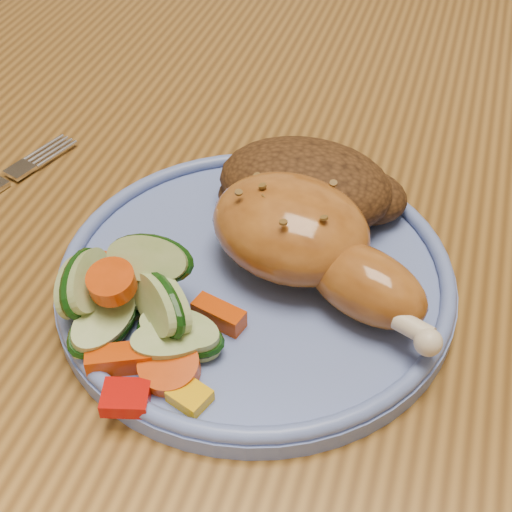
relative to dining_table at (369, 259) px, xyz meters
name	(u,v)px	position (x,y,z in m)	size (l,w,h in m)	color
dining_table	(369,259)	(0.00, 0.00, 0.00)	(0.90, 1.40, 0.75)	brown
chair_far	(429,81)	(0.00, 0.63, -0.17)	(0.42, 0.42, 0.91)	#4C2D16
plate	(256,280)	(-0.06, -0.14, 0.09)	(0.25, 0.25, 0.01)	#586DB3
plate_rim	(256,268)	(-0.06, -0.14, 0.10)	(0.25, 0.25, 0.01)	#586DB3
chicken_leg	(308,241)	(-0.03, -0.12, 0.12)	(0.16, 0.12, 0.06)	#A35E22
rice_pilaf	(309,187)	(-0.04, -0.07, 0.12)	(0.13, 0.09, 0.05)	#442711
vegetable_pile	(140,310)	(-0.11, -0.20, 0.11)	(0.12, 0.11, 0.06)	#A50A05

